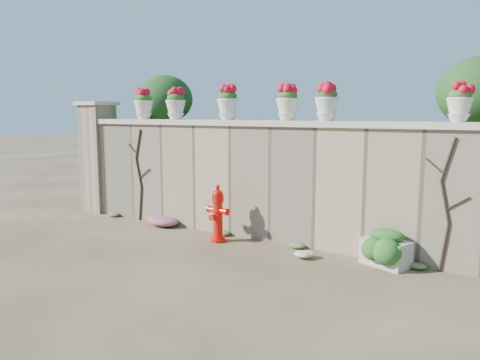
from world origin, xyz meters
The scene contains 20 objects.
ground centered at (0.00, 0.00, 0.00)m, with size 80.00×80.00×0.00m, color #4A3925.
stone_wall centered at (0.00, 1.80, 1.00)m, with size 8.00×0.40×2.00m, color gray.
wall_cap centered at (0.00, 1.80, 2.05)m, with size 8.10×0.52×0.10m, color beige.
gate_pillar centered at (-4.15, 1.80, 1.26)m, with size 0.72×0.72×2.48m.
raised_fill centered at (0.00, 5.00, 1.00)m, with size 9.00×6.00×2.00m, color #384C23.
back_shrub_left centered at (-3.20, 3.00, 2.55)m, with size 1.30×1.30×1.10m, color #143814.
back_shrub_right centered at (3.40, 3.00, 2.55)m, with size 1.30×1.30×1.10m, color #143814.
vine_left centered at (-2.67, 1.58, 0.99)m, with size 0.60×0.04×1.91m.
vine_right centered at (3.23, 1.58, 0.99)m, with size 0.60×0.04×1.91m.
fire_hydrant centered at (-0.35, 1.14, 0.50)m, with size 0.43×0.30×0.99m.
planter_box centered at (2.48, 1.42, 0.26)m, with size 0.75×0.58×0.56m.
green_shrub centered at (2.44, 1.26, 0.31)m, with size 0.64×0.58×0.61m, color #1E5119.
magenta_clump centered at (-2.08, 1.49, 0.12)m, with size 0.90×0.60×0.24m, color #D02988.
white_flowers centered at (1.34, 1.07, 0.08)m, with size 0.44×0.35×0.16m, color white.
urn_pot_0 centered at (-2.70, 1.80, 2.40)m, with size 0.39×0.39×0.62m.
urn_pot_1 centered at (-1.83, 1.80, 2.40)m, with size 0.39×0.39×0.61m.
urn_pot_2 centered at (-0.59, 1.80, 2.41)m, with size 0.40×0.40×0.62m.
urn_pot_3 centered at (0.63, 1.80, 2.40)m, with size 0.38×0.38×0.60m.
urn_pot_4 centered at (1.34, 1.80, 2.40)m, with size 0.39×0.39×0.60m.
urn_pot_5 centered at (3.29, 1.80, 2.37)m, with size 0.35×0.35×0.54m.
Camera 1 is at (4.32, -5.30, 2.22)m, focal length 35.00 mm.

